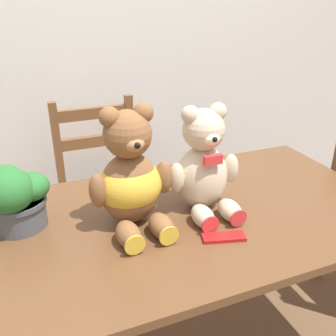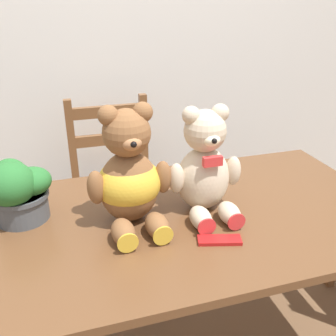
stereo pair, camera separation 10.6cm
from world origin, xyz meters
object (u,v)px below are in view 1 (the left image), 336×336
teddy_bear_right (204,166)px  potted_plant (15,197)px  wooden_chair_behind (104,195)px  teddy_bear_left (131,179)px  chocolate_bar (224,237)px

teddy_bear_right → potted_plant: teddy_bear_right is taller
wooden_chair_behind → potted_plant: size_ratio=4.26×
teddy_bear_left → chocolate_bar: (0.24, -0.21, -0.16)m
teddy_bear_left → teddy_bear_right: bearing=176.3°
wooden_chair_behind → teddy_bear_left: teddy_bear_left is taller
teddy_bear_right → chocolate_bar: 0.26m
teddy_bear_right → potted_plant: (-0.63, 0.11, -0.05)m
wooden_chair_behind → chocolate_bar: 0.98m
wooden_chair_behind → potted_plant: wooden_chair_behind is taller
teddy_bear_right → potted_plant: size_ratio=1.69×
potted_plant → chocolate_bar: 0.69m
wooden_chair_behind → teddy_bear_left: bearing=86.2°
teddy_bear_left → potted_plant: size_ratio=1.81×
wooden_chair_behind → teddy_bear_right: bearing=107.0°
chocolate_bar → potted_plant: bearing=152.5°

